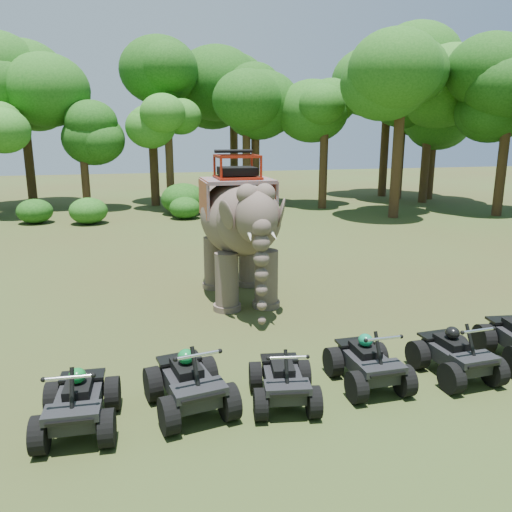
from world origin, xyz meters
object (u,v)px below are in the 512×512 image
at_px(atv_1, 189,375).
at_px(atv_0, 77,395).
at_px(atv_2, 283,373).
at_px(elephant, 238,226).
at_px(atv_3, 368,356).
at_px(atv_4, 456,348).

bearing_deg(atv_1, atv_0, 175.75).
relative_size(atv_1, atv_2, 1.14).
distance_m(elephant, atv_0, 7.54).
distance_m(atv_1, atv_2, 1.69).
bearing_deg(elephant, atv_3, -77.75).
relative_size(atv_2, atv_4, 0.94).
bearing_deg(atv_0, atv_1, 8.73).
distance_m(elephant, atv_2, 6.42).
bearing_deg(atv_4, atv_0, 178.04).
height_order(atv_1, atv_4, atv_1).
xyz_separation_m(atv_3, atv_4, (1.87, -0.13, 0.00)).
xyz_separation_m(elephant, atv_3, (1.18, -5.98, -1.54)).
xyz_separation_m(atv_2, atv_4, (3.66, 0.08, 0.04)).
distance_m(atv_0, atv_2, 3.52).
bearing_deg(atv_1, elephant, 60.01).
height_order(atv_0, atv_2, atv_0).
distance_m(atv_2, atv_3, 1.80).
relative_size(elephant, atv_1, 2.87).
bearing_deg(atv_2, elephant, 94.34).
xyz_separation_m(atv_1, atv_4, (5.33, -0.14, -0.04)).
relative_size(atv_1, atv_3, 1.07).
height_order(atv_0, atv_1, atv_1).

